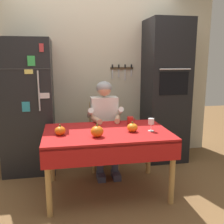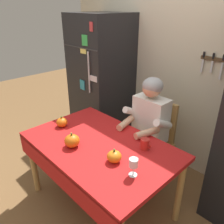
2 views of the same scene
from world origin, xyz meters
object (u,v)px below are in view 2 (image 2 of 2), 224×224
chair_behind_person (155,137)px  refrigerator (102,83)px  dining_table (98,152)px  pumpkin_small (114,156)px  seated_person (146,125)px  pumpkin_large (62,122)px  wine_glass (133,164)px  pumpkin_medium (72,141)px  coffee_mug (145,144)px

chair_behind_person → refrigerator: bearing=174.9°
dining_table → pumpkin_small: 0.31m
refrigerator → dining_table: 1.32m
dining_table → refrigerator: bearing=137.1°
seated_person → pumpkin_small: (0.20, -0.67, 0.05)m
refrigerator → pumpkin_large: refrigerator is taller
chair_behind_person → wine_glass: size_ratio=6.34×
pumpkin_medium → pumpkin_small: size_ratio=1.17×
dining_table → coffee_mug: bearing=36.9°
wine_glass → coffee_mug: bearing=115.1°
refrigerator → coffee_mug: 1.44m
seated_person → pumpkin_medium: bearing=-104.7°
dining_table → chair_behind_person: size_ratio=1.51×
chair_behind_person → seated_person: bearing=-90.0°
chair_behind_person → pumpkin_medium: 1.04m
dining_table → coffee_mug: coffee_mug is taller
chair_behind_person → pumpkin_small: chair_behind_person is taller
pumpkin_large → chair_behind_person: bearing=55.2°
refrigerator → pumpkin_small: refrigerator is taller
coffee_mug → pumpkin_large: size_ratio=0.89×
coffee_mug → wine_glass: wine_glass is taller
seated_person → coffee_mug: 0.44m
wine_glass → pumpkin_small: (-0.21, 0.01, -0.06)m
refrigerator → pumpkin_medium: (0.82, -1.07, -0.10)m
dining_table → pumpkin_large: (-0.51, -0.05, 0.13)m
dining_table → pumpkin_medium: 0.27m
dining_table → seated_person: size_ratio=1.12×
pumpkin_large → pumpkin_small: size_ratio=1.00×
chair_behind_person → pumpkin_small: 0.92m
pumpkin_medium → pumpkin_small: 0.43m
dining_table → chair_behind_person: bearing=84.8°
refrigerator → seated_person: 1.07m
dining_table → pumpkin_medium: bearing=-126.2°
wine_glass → pumpkin_medium: size_ratio=1.06×
seated_person → pumpkin_large: size_ratio=10.52×
pumpkin_large → refrigerator: bearing=115.1°
seated_person → pumpkin_small: seated_person is taller
refrigerator → seated_person: bearing=-15.3°
wine_glass → pumpkin_large: (-1.00, 0.03, -0.06)m
wine_glass → pumpkin_small: 0.22m
dining_table → pumpkin_medium: size_ratio=10.07×
dining_table → pumpkin_medium: (-0.13, -0.18, 0.14)m
refrigerator → coffee_mug: bearing=-26.2°
dining_table → pumpkin_small: bearing=-13.0°
dining_table → wine_glass: wine_glass is taller
dining_table → seated_person: seated_person is taller
refrigerator → chair_behind_person: 1.10m
wine_glass → pumpkin_medium: (-0.62, -0.11, -0.05)m
refrigerator → pumpkin_medium: 1.35m
coffee_mug → wine_glass: size_ratio=0.72×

